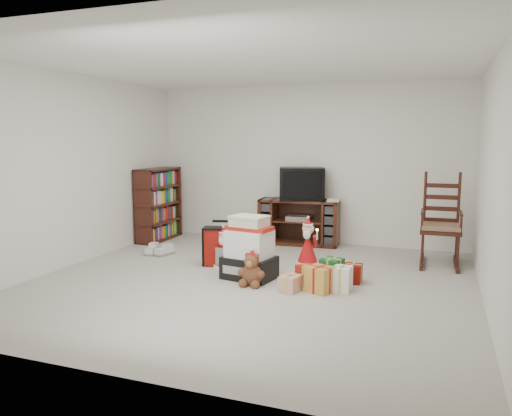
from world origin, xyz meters
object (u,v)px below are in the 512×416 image
(bookshelf, at_px, (159,206))
(rocking_chair, at_px, (440,232))
(gift_cluster, at_px, (325,276))
(gift_pile, at_px, (249,252))
(sneaker_pair, at_px, (158,251))
(red_suitcase, at_px, (219,246))
(santa_figurine, at_px, (308,247))
(teddy_bear, at_px, (252,271))
(tv_stand, at_px, (299,222))
(crt_television, at_px, (302,184))
(mrs_claus_figurine, at_px, (223,252))

(bookshelf, relative_size, rocking_chair, 0.93)
(rocking_chair, distance_m, gift_cluster, 1.98)
(gift_pile, xyz_separation_m, sneaker_pair, (-1.68, 0.69, -0.27))
(red_suitcase, xyz_separation_m, santa_figurine, (1.08, 0.45, -0.02))
(teddy_bear, distance_m, santa_figurine, 1.19)
(bookshelf, distance_m, gift_cluster, 3.58)
(red_suitcase, relative_size, santa_figurine, 0.94)
(tv_stand, height_order, red_suitcase, tv_stand)
(tv_stand, xyz_separation_m, teddy_bear, (0.10, -2.35, -0.19))
(gift_pile, xyz_separation_m, crt_television, (0.06, 2.11, 0.64))
(sneaker_pair, relative_size, crt_television, 0.49)
(mrs_claus_figurine, distance_m, crt_television, 1.99)
(crt_television, bearing_deg, bookshelf, 174.29)
(red_suitcase, height_order, crt_television, crt_television)
(gift_pile, relative_size, gift_cluster, 0.75)
(bookshelf, distance_m, crt_television, 2.38)
(bookshelf, bearing_deg, crt_television, 11.55)
(bookshelf, distance_m, gift_pile, 2.78)
(red_suitcase, xyz_separation_m, mrs_claus_figurine, (0.09, -0.07, -0.05))
(bookshelf, relative_size, sneaker_pair, 3.02)
(rocking_chair, distance_m, teddy_bear, 2.70)
(gift_cluster, distance_m, crt_television, 2.42)
(santa_figurine, height_order, mrs_claus_figurine, santa_figurine)
(bookshelf, height_order, gift_pile, bookshelf)
(gift_cluster, bearing_deg, rocking_chair, 51.69)
(tv_stand, xyz_separation_m, crt_television, (0.03, 0.01, 0.61))
(tv_stand, height_order, crt_television, crt_television)
(sneaker_pair, bearing_deg, gift_cluster, -16.11)
(mrs_claus_figurine, bearing_deg, gift_pile, -35.72)
(rocking_chair, bearing_deg, crt_television, 163.49)
(sneaker_pair, bearing_deg, rocking_chair, 11.15)
(bookshelf, height_order, sneaker_pair, bookshelf)
(mrs_claus_figurine, xyz_separation_m, gift_cluster, (1.42, -0.35, -0.09))
(red_suitcase, distance_m, gift_cluster, 1.58)
(gift_cluster, bearing_deg, tv_stand, 113.13)
(bookshelf, bearing_deg, mrs_claus_figurine, -36.34)
(gift_pile, bearing_deg, tv_stand, 98.98)
(crt_television, bearing_deg, mrs_claus_figurine, -125.08)
(teddy_bear, height_order, gift_cluster, teddy_bear)
(mrs_claus_figurine, bearing_deg, rocking_chair, 24.18)
(bookshelf, height_order, crt_television, crt_television)
(red_suitcase, relative_size, crt_television, 0.75)
(bookshelf, distance_m, red_suitcase, 2.06)
(bookshelf, relative_size, mrs_claus_figurine, 2.18)
(sneaker_pair, distance_m, crt_television, 2.42)
(rocking_chair, bearing_deg, sneaker_pair, -168.60)
(santa_figurine, distance_m, gift_cluster, 0.98)
(tv_stand, distance_m, bookshelf, 2.32)
(sneaker_pair, relative_size, gift_cluster, 0.40)
(teddy_bear, relative_size, sneaker_pair, 0.95)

